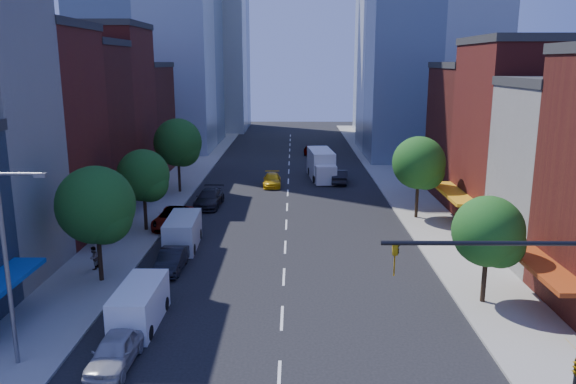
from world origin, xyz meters
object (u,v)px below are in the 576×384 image
taxi (272,180)px  traffic_car_oncoming (340,176)px  parked_car_third (173,218)px  parked_car_front (115,351)px  box_truck (321,165)px  cargo_van_far (183,232)px  cargo_van_near (139,306)px  pedestrian_far (93,258)px  parked_car_rear (209,198)px  parked_car_second (172,260)px  traffic_car_far (310,150)px

taxi → traffic_car_oncoming: 7.91m
parked_car_third → parked_car_front: bearing=-82.8°
traffic_car_oncoming → taxi: bearing=18.5°
parked_car_third → box_truck: bearing=58.6°
parked_car_third → traffic_car_oncoming: 23.57m
cargo_van_far → cargo_van_near: bearing=-91.5°
cargo_van_far → pedestrian_far: size_ratio=3.58×
cargo_van_far → box_truck: 28.14m
parked_car_rear → traffic_car_oncoming: parked_car_rear is taller
parked_car_front → parked_car_second: size_ratio=0.98×
parked_car_third → taxi: parked_car_third is taller
parked_car_second → cargo_van_near: cargo_van_near is taller
cargo_van_far → taxi: size_ratio=1.16×
box_truck → pedestrian_far: box_truck is taller
parked_car_front → box_truck: 44.08m
parked_car_second → pedestrian_far: size_ratio=2.85×
traffic_car_far → taxi: bearing=78.0°
parked_car_rear → taxi: 10.82m
cargo_van_far → parked_car_second: bearing=-90.1°
parked_car_second → traffic_car_oncoming: 30.97m
parked_car_rear → cargo_van_near: bearing=-87.5°
parked_car_front → traffic_car_far: bearing=82.1°
parked_car_third → pedestrian_far: bearing=-104.9°
pedestrian_far → parked_car_third: bearing=166.9°
parked_car_third → parked_car_rear: size_ratio=1.03×
cargo_van_far → parked_car_rear: bearing=86.9°
parked_car_second → cargo_van_far: size_ratio=0.79×
traffic_car_oncoming → box_truck: 3.36m
traffic_car_oncoming → pedestrian_far: bearing=63.2°
traffic_car_oncoming → pedestrian_far: size_ratio=3.09×
parked_car_front → cargo_van_far: (-0.18, 16.94, 0.41)m
parked_car_rear → traffic_car_oncoming: bearing=41.3°
cargo_van_near → cargo_van_far: bearing=91.3°
cargo_van_far → box_truck: bearing=63.4°
pedestrian_far → parked_car_rear: bearing=167.3°
parked_car_front → taxi: parked_car_front is taller
parked_car_front → taxi: 38.81m
parked_car_front → box_truck: size_ratio=0.51×
parked_car_third → traffic_car_far: (12.53, 38.52, -0.09)m
cargo_van_far → traffic_car_far: size_ratio=1.32×
parked_car_second → parked_car_rear: (0.00, 17.09, 0.09)m
traffic_car_oncoming → parked_car_rear: bearing=45.5°
parked_car_front → parked_car_third: size_ratio=0.75×
parked_car_rear → traffic_car_oncoming: 17.25m
parked_car_second → cargo_van_near: (-0.00, -7.98, 0.34)m
taxi → box_truck: bearing=34.7°
cargo_van_near → pedestrian_far: size_ratio=3.29×
taxi → parked_car_rear: bearing=-123.3°
traffic_car_far → pedestrian_far: bearing=72.4°
cargo_van_far → taxi: cargo_van_far is taller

